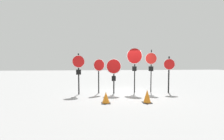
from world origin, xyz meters
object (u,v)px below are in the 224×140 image
object	(u,v)px
stop_sign_2	(114,69)
stop_sign_4	(151,62)
traffic_cone_0	(147,96)
stop_sign_5	(169,69)
stop_sign_0	(79,66)
stop_sign_3	(134,59)
stop_sign_1	(99,68)
traffic_cone_1	(106,98)

from	to	relation	value
stop_sign_2	stop_sign_4	xyz separation A→B (m)	(2.23, 0.21, 0.38)
stop_sign_4	traffic_cone_0	bearing A→B (deg)	-81.04
stop_sign_2	stop_sign_5	world-z (taller)	stop_sign_5
stop_sign_0	stop_sign_4	size ratio (longest dim) A/B	0.91
stop_sign_5	stop_sign_0	bearing A→B (deg)	-168.95
stop_sign_5	traffic_cone_0	size ratio (longest dim) A/B	3.51
stop_sign_2	stop_sign_3	size ratio (longest dim) A/B	0.76
stop_sign_1	traffic_cone_0	xyz separation A→B (m)	(2.21, -2.37, -1.15)
stop_sign_5	traffic_cone_1	size ratio (longest dim) A/B	4.10
stop_sign_3	traffic_cone_0	bearing A→B (deg)	-58.99
stop_sign_3	stop_sign_4	bearing A→B (deg)	26.12
stop_sign_3	stop_sign_5	distance (m)	2.10
stop_sign_2	traffic_cone_1	world-z (taller)	stop_sign_2
stop_sign_1	traffic_cone_1	bearing A→B (deg)	-107.22
traffic_cone_1	stop_sign_2	bearing A→B (deg)	75.61
stop_sign_0	traffic_cone_1	world-z (taller)	stop_sign_0
stop_sign_4	traffic_cone_1	world-z (taller)	stop_sign_4
traffic_cone_0	traffic_cone_1	distance (m)	1.90
stop_sign_1	stop_sign_3	size ratio (longest dim) A/B	0.76
stop_sign_5	traffic_cone_0	distance (m)	3.12
stop_sign_1	stop_sign_5	size ratio (longest dim) A/B	0.93
stop_sign_0	stop_sign_5	bearing A→B (deg)	-3.96
stop_sign_0	stop_sign_3	distance (m)	3.27
stop_sign_4	traffic_cone_0	world-z (taller)	stop_sign_4
stop_sign_1	stop_sign_5	distance (m)	4.12
stop_sign_1	stop_sign_2	bearing A→B (deg)	-39.56
stop_sign_4	traffic_cone_1	xyz separation A→B (m)	(-2.77, -2.30, -1.54)
stop_sign_4	stop_sign_5	world-z (taller)	stop_sign_4
traffic_cone_0	traffic_cone_1	world-z (taller)	traffic_cone_0
stop_sign_0	stop_sign_2	world-z (taller)	stop_sign_0
stop_sign_0	stop_sign_2	size ratio (longest dim) A/B	1.15
stop_sign_0	stop_sign_5	xyz separation A→B (m)	(5.26, 0.10, -0.16)
stop_sign_2	stop_sign_1	bearing A→B (deg)	175.36
stop_sign_0	traffic_cone_0	bearing A→B (deg)	-37.09
stop_sign_0	traffic_cone_0	world-z (taller)	stop_sign_0
stop_sign_3	traffic_cone_0	size ratio (longest dim) A/B	4.31
stop_sign_1	traffic_cone_1	distance (m)	2.62
stop_sign_4	stop_sign_5	xyz separation A→B (m)	(1.03, -0.17, -0.37)
stop_sign_1	stop_sign_4	bearing A→B (deg)	-25.10
stop_sign_2	stop_sign_3	world-z (taller)	stop_sign_3
stop_sign_3	stop_sign_0	bearing A→B (deg)	-146.37
stop_sign_3	stop_sign_4	size ratio (longest dim) A/B	1.04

